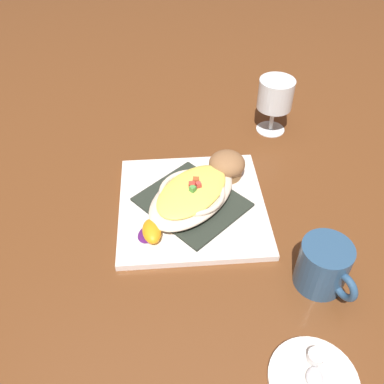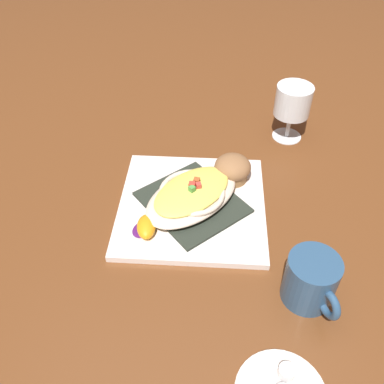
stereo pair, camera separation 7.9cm
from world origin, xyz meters
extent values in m
plane|color=brown|center=(0.00, 0.00, 0.00)|extent=(2.60, 2.60, 0.00)
cube|color=white|center=(0.00, 0.00, 0.01)|extent=(0.30, 0.30, 0.01)
cube|color=#282F26|center=(0.00, 0.00, 0.02)|extent=(0.24, 0.24, 0.01)
ellipsoid|color=beige|center=(0.00, 0.00, 0.03)|extent=(0.23, 0.24, 0.03)
torus|color=beige|center=(0.00, 0.00, 0.04)|extent=(0.18, 0.18, 0.01)
ellipsoid|color=#E9D558|center=(0.00, 0.00, 0.05)|extent=(0.19, 0.19, 0.02)
cube|color=#D0433A|center=(0.01, 0.00, 0.06)|extent=(0.01, 0.01, 0.01)
cube|color=#CE4331|center=(0.00, 0.00, 0.06)|extent=(0.01, 0.01, 0.01)
cube|color=red|center=(0.00, 0.00, 0.06)|extent=(0.01, 0.01, 0.01)
cube|color=#AD5126|center=(0.01, 0.01, 0.06)|extent=(0.01, 0.01, 0.01)
cube|color=#4E9C45|center=(0.00, -0.01, 0.06)|extent=(0.01, 0.01, 0.01)
cylinder|color=olive|center=(0.08, 0.07, 0.02)|extent=(0.06, 0.06, 0.02)
ellipsoid|color=#8D613D|center=(0.08, 0.07, 0.04)|extent=(0.07, 0.07, 0.05)
ellipsoid|color=#4C0F23|center=(0.08, 0.07, 0.05)|extent=(0.03, 0.03, 0.01)
ellipsoid|color=#4B175E|center=(-0.09, -0.07, 0.02)|extent=(0.06, 0.06, 0.01)
ellipsoid|color=orange|center=(-0.08, -0.07, 0.03)|extent=(0.04, 0.06, 0.03)
cylinder|color=#2C4F72|center=(0.19, -0.20, 0.04)|extent=(0.08, 0.08, 0.09)
torus|color=#2C4F72|center=(0.20, -0.24, 0.05)|extent=(0.03, 0.05, 0.05)
cylinder|color=#4C2D14|center=(0.19, -0.20, 0.02)|extent=(0.07, 0.07, 0.03)
cylinder|color=white|center=(0.22, 0.24, 0.00)|extent=(0.07, 0.07, 0.00)
cylinder|color=white|center=(0.22, 0.24, 0.03)|extent=(0.01, 0.01, 0.06)
cylinder|color=white|center=(0.22, 0.24, 0.10)|extent=(0.08, 0.08, 0.07)
cylinder|color=silver|center=(0.22, 0.24, 0.08)|extent=(0.07, 0.07, 0.03)
cylinder|color=white|center=(0.12, -0.36, 0.01)|extent=(0.13, 0.13, 0.01)
ellipsoid|color=silver|center=(0.12, -0.36, 0.01)|extent=(0.03, 0.04, 0.01)
cylinder|color=white|center=(0.13, -0.33, 0.02)|extent=(0.02, 0.02, 0.02)
camera|label=1|loc=(-0.07, -0.57, 0.59)|focal=39.09mm
camera|label=2|loc=(0.01, -0.58, 0.59)|focal=39.09mm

